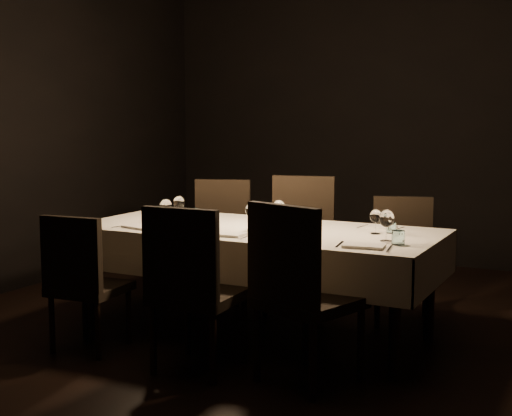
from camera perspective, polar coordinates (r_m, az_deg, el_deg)
The scene contains 14 objects.
room at distance 4.89m, azimuth -0.00°, elevation 6.97°, with size 5.01×6.01×3.01m.
dining_table at distance 4.96m, azimuth -0.00°, elevation -2.44°, with size 2.52×1.12×0.76m.
chair_near_left at distance 4.75m, azimuth -13.75°, elevation -5.35°, with size 0.47×0.47×0.91m.
place_setting_near_left at distance 5.10m, azimuth -7.78°, elevation -0.60°, with size 0.34×0.40×0.18m.
chair_near_center at distance 4.24m, azimuth -5.17°, elevation -5.99°, with size 0.50×0.50×1.01m.
place_setting_near_center at distance 4.73m, azimuth -0.78°, elevation -1.06°, with size 0.36×0.42×0.20m.
chair_near_right at distance 4.04m, azimuth 3.45°, elevation -6.38°, with size 0.64×0.64×1.05m.
place_setting_near_right at distance 4.38m, azimuth 10.09°, elevation -1.84°, with size 0.37×0.42×0.20m.
chair_far_left at distance 6.02m, azimuth -2.90°, elevation -2.09°, with size 0.60×0.60×1.00m.
place_setting_far_left at distance 5.48m, azimuth -5.58°, elevation -0.04°, with size 0.32×0.40×0.17m.
chair_far_center at distance 5.68m, azimuth 3.54°, elevation -2.38°, with size 0.60×0.60×1.06m.
place_setting_far_center at distance 5.08m, azimuth 2.36°, elevation -0.52°, with size 0.35×0.41×0.19m.
chair_far_right at distance 5.47m, azimuth 11.65°, elevation -3.54°, with size 0.56×0.56×0.93m.
place_setting_far_right at distance 4.83m, azimuth 9.96°, elevation -1.14°, with size 0.31×0.39×0.17m.
Camera 1 is at (2.23, -4.35, 1.52)m, focal length 50.00 mm.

